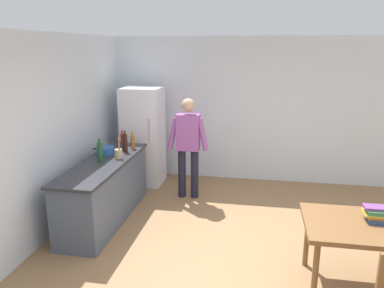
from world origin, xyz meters
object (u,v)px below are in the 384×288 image
object	(u,v)px
cooking_pot	(105,151)
bottle_wine_dark	(125,143)
refrigerator	(143,136)
bottle_wine_green	(100,152)
person	(188,142)
dining_table	(374,232)
book_stack	(377,214)
bottle_oil_amber	(133,142)
bottle_sauce_red	(122,138)
utensil_jar	(118,153)

from	to	relation	value
cooking_pot	bottle_wine_dark	xyz separation A→B (m)	(0.26, 0.19, 0.09)
refrigerator	bottle_wine_green	xyz separation A→B (m)	(-0.14, -1.61, 0.15)
person	bottle_wine_green	distance (m)	1.52
dining_table	book_stack	distance (m)	0.18
bottle_oil_amber	bottle_wine_dark	size ratio (longest dim) A/B	0.82
refrigerator	book_stack	size ratio (longest dim) A/B	6.98
dining_table	bottle_sauce_red	bearing A→B (deg)	148.71
cooking_pot	bottle_wine_dark	world-z (taller)	bottle_wine_dark
refrigerator	book_stack	distance (m)	4.24
dining_table	bottle_wine_dark	world-z (taller)	bottle_wine_dark
dining_table	bottle_wine_green	world-z (taller)	bottle_wine_green
bottle_oil_amber	book_stack	xyz separation A→B (m)	(3.25, -1.76, -0.19)
dining_table	cooking_pot	distance (m)	3.82
utensil_jar	bottle_oil_amber	world-z (taller)	utensil_jar
refrigerator	bottle_wine_dark	size ratio (longest dim) A/B	5.29
person	cooking_pot	world-z (taller)	person
person	bottle_wine_dark	size ratio (longest dim) A/B	5.00
dining_table	cooking_pot	world-z (taller)	cooking_pot
cooking_pot	bottle_wine_green	distance (m)	0.38
person	bottle_wine_green	xyz separation A→B (m)	(-1.09, -1.06, 0.07)
person	cooking_pot	xyz separation A→B (m)	(-1.17, -0.69, -0.02)
cooking_pot	bottle_sauce_red	size ratio (longest dim) A/B	1.67
dining_table	bottle_wine_dark	bearing A→B (deg)	153.25
utensil_jar	bottle_wine_green	world-z (taller)	bottle_wine_green
utensil_jar	book_stack	size ratio (longest dim) A/B	1.24
utensil_jar	bottle_wine_dark	size ratio (longest dim) A/B	0.94
refrigerator	bottle_sauce_red	bearing A→B (deg)	-107.96
refrigerator	utensil_jar	xyz separation A→B (m)	(0.06, -1.42, 0.08)
bottle_sauce_red	bottle_wine_green	world-z (taller)	bottle_wine_green
person	refrigerator	bearing A→B (deg)	149.77
bottle_sauce_red	bottle_wine_dark	bearing A→B (deg)	-64.70
dining_table	utensil_jar	world-z (taller)	utensil_jar
cooking_pot	utensil_jar	distance (m)	0.33
bottle_sauce_red	bottle_wine_green	size ratio (longest dim) A/B	0.71
bottle_oil_amber	cooking_pot	bearing A→B (deg)	-128.20
dining_table	book_stack	bearing A→B (deg)	66.03
dining_table	bottle_oil_amber	world-z (taller)	bottle_oil_amber
cooking_pot	refrigerator	bearing A→B (deg)	79.98
refrigerator	bottle_oil_amber	size ratio (longest dim) A/B	6.43
cooking_pot	bottle_wine_dark	bearing A→B (deg)	36.30
cooking_pot	book_stack	xyz separation A→B (m)	(3.56, -1.37, -0.13)
person	utensil_jar	world-z (taller)	person
bottle_wine_dark	book_stack	size ratio (longest dim) A/B	1.32
dining_table	utensil_jar	size ratio (longest dim) A/B	4.37
refrigerator	dining_table	distance (m)	4.27
refrigerator	person	xyz separation A→B (m)	(0.95, -0.55, 0.08)
bottle_sauce_red	bottle_oil_amber	xyz separation A→B (m)	(0.28, -0.27, 0.02)
bottle_wine_dark	cooking_pot	bearing A→B (deg)	-143.70
person	bottle_wine_green	bearing A→B (deg)	-135.94
cooking_pot	utensil_jar	bearing A→B (deg)	-31.71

